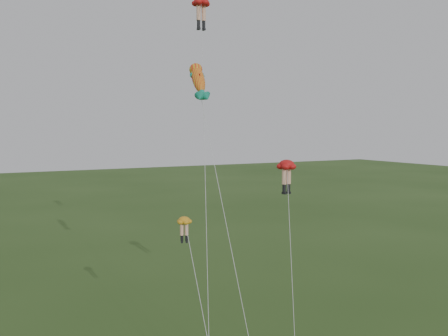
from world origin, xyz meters
name	(u,v)px	position (x,y,z in m)	size (l,w,h in m)	color
legs_kite_red_high	(201,9)	(2.82, 11.69, 23.52)	(6.68, 14.00, 24.48)	red
legs_kite_red_mid	(287,170)	(5.15, 3.50, 11.59)	(3.19, 5.37, 12.32)	red
legs_kite_yellow	(186,232)	(-2.68, 2.31, 8.48)	(1.44, 7.10, 9.30)	orange
fish_kite	(198,80)	(-0.32, 5.57, 17.45)	(1.31, 9.52, 18.83)	gold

